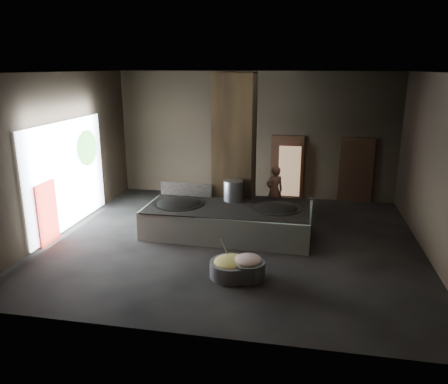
% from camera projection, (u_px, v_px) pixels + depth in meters
% --- Properties ---
extents(floor, '(10.00, 9.00, 0.10)m').
position_uv_depth(floor, '(233.00, 242.00, 12.09)').
color(floor, black).
rests_on(floor, ground).
extents(ceiling, '(10.00, 9.00, 0.10)m').
position_uv_depth(ceiling, '(234.00, 70.00, 10.82)').
color(ceiling, black).
rests_on(ceiling, back_wall).
extents(back_wall, '(10.00, 0.10, 4.50)m').
position_uv_depth(back_wall, '(255.00, 135.00, 15.75)').
color(back_wall, black).
rests_on(back_wall, ground).
extents(front_wall, '(10.00, 0.10, 4.50)m').
position_uv_depth(front_wall, '(188.00, 217.00, 7.16)').
color(front_wall, black).
rests_on(front_wall, ground).
extents(left_wall, '(0.10, 9.00, 4.50)m').
position_uv_depth(left_wall, '(59.00, 154.00, 12.37)').
color(left_wall, black).
rests_on(left_wall, ground).
extents(right_wall, '(0.10, 9.00, 4.50)m').
position_uv_depth(right_wall, '(440.00, 169.00, 10.54)').
color(right_wall, black).
rests_on(right_wall, ground).
extents(pillar, '(1.20, 1.20, 4.50)m').
position_uv_depth(pillar, '(235.00, 148.00, 13.30)').
color(pillar, black).
rests_on(pillar, ground).
extents(hearth_platform, '(4.72, 2.37, 0.81)m').
position_uv_depth(hearth_platform, '(228.00, 220.00, 12.51)').
color(hearth_platform, silver).
rests_on(hearth_platform, ground).
extents(platform_cap, '(4.56, 2.19, 0.03)m').
position_uv_depth(platform_cap, '(228.00, 206.00, 12.40)').
color(platform_cap, black).
rests_on(platform_cap, hearth_platform).
extents(wok_left, '(1.47, 1.47, 0.41)m').
position_uv_depth(wok_left, '(179.00, 206.00, 12.63)').
color(wok_left, black).
rests_on(wok_left, hearth_platform).
extents(wok_left_rim, '(1.50, 1.50, 0.05)m').
position_uv_depth(wok_left_rim, '(179.00, 204.00, 12.61)').
color(wok_left_rim, black).
rests_on(wok_left_rim, hearth_platform).
extents(wok_right, '(1.37, 1.37, 0.38)m').
position_uv_depth(wok_right, '(276.00, 211.00, 12.22)').
color(wok_right, black).
rests_on(wok_right, hearth_platform).
extents(wok_right_rim, '(1.40, 1.40, 0.05)m').
position_uv_depth(wok_right_rim, '(276.00, 208.00, 12.20)').
color(wok_right_rim, black).
rests_on(wok_right_rim, hearth_platform).
extents(stock_pot, '(0.57, 0.57, 0.61)m').
position_uv_depth(stock_pot, '(233.00, 191.00, 12.82)').
color(stock_pot, '#9DA1A5').
rests_on(stock_pot, hearth_platform).
extents(splash_guard, '(1.62, 0.11, 0.41)m').
position_uv_depth(splash_guard, '(186.00, 189.00, 13.31)').
color(splash_guard, black).
rests_on(splash_guard, hearth_platform).
extents(cook, '(0.70, 0.63, 1.62)m').
position_uv_depth(cook, '(275.00, 191.00, 13.93)').
color(cook, brown).
rests_on(cook, ground).
extents(veg_basin, '(1.11, 1.11, 0.36)m').
position_uv_depth(veg_basin, '(231.00, 269.00, 9.97)').
color(veg_basin, slate).
rests_on(veg_basin, ground).
extents(veg_fill, '(0.81, 0.81, 0.25)m').
position_uv_depth(veg_fill, '(231.00, 262.00, 9.92)').
color(veg_fill, '#91B155').
rests_on(veg_fill, veg_basin).
extents(ladle, '(0.23, 0.35, 0.70)m').
position_uv_depth(ladle, '(226.00, 251.00, 10.04)').
color(ladle, '#9DA1A5').
rests_on(ladle, veg_basin).
extents(meat_basin, '(0.97, 0.97, 0.41)m').
position_uv_depth(meat_basin, '(248.00, 270.00, 9.86)').
color(meat_basin, slate).
rests_on(meat_basin, ground).
extents(meat_fill, '(0.63, 0.63, 0.24)m').
position_uv_depth(meat_fill, '(248.00, 260.00, 9.80)').
color(meat_fill, '#B07669').
rests_on(meat_fill, meat_basin).
extents(doorway_near, '(1.18, 0.08, 2.38)m').
position_uv_depth(doorway_near, '(287.00, 168.00, 15.75)').
color(doorway_near, black).
rests_on(doorway_near, ground).
extents(doorway_near_glow, '(0.77, 0.04, 1.81)m').
position_uv_depth(doorway_near_glow, '(289.00, 171.00, 15.53)').
color(doorway_near_glow, '#8C6647').
rests_on(doorway_near_glow, ground).
extents(doorway_far, '(1.18, 0.08, 2.38)m').
position_uv_depth(doorway_far, '(356.00, 171.00, 15.32)').
color(doorway_far, black).
rests_on(doorway_far, ground).
extents(doorway_far_glow, '(0.77, 0.04, 1.82)m').
position_uv_depth(doorway_far_glow, '(354.00, 173.00, 15.33)').
color(doorway_far_glow, '#8C6647').
rests_on(doorway_far_glow, ground).
extents(left_opening, '(0.04, 4.20, 3.10)m').
position_uv_depth(left_opening, '(68.00, 175.00, 12.72)').
color(left_opening, white).
rests_on(left_opening, ground).
extents(pavilion_sliver, '(0.05, 0.90, 1.70)m').
position_uv_depth(pavilion_sliver, '(47.00, 213.00, 11.69)').
color(pavilion_sliver, maroon).
rests_on(pavilion_sliver, ground).
extents(tree_silhouette, '(0.28, 1.10, 1.10)m').
position_uv_depth(tree_silhouette, '(87.00, 148.00, 13.57)').
color(tree_silhouette, '#194714').
rests_on(tree_silhouette, left_opening).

